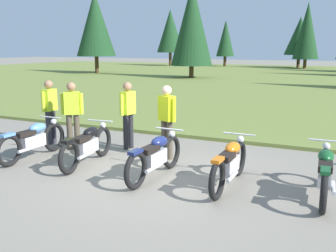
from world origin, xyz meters
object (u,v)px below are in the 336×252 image
object	(u,v)px
rider_in_hivis_vest	(50,108)
rider_checking_bike	(128,111)
motorcycle_orange	(230,163)
motorcycle_black	(87,145)
rider_near_row_end	(72,112)
motorcycle_navy	(155,156)
motorcycle_british_green	(325,173)
motorcycle_sky_blue	(33,140)
rider_with_back_turned	(167,117)

from	to	relation	value
rider_in_hivis_vest	rider_checking_bike	bearing A→B (deg)	11.07
motorcycle_orange	rider_checking_bike	size ratio (longest dim) A/B	1.26
rider_checking_bike	motorcycle_orange	bearing A→B (deg)	-26.49
motorcycle_black	rider_checking_bike	xyz separation A→B (m)	(0.10, 1.53, 0.51)
motorcycle_black	rider_near_row_end	xyz separation A→B (m)	(-1.12, 0.91, 0.51)
rider_near_row_end	motorcycle_orange	bearing A→B (deg)	-12.01
motorcycle_navy	rider_checking_bike	bearing A→B (deg)	134.05
rider_checking_bike	rider_in_hivis_vest	distance (m)	2.15
motorcycle_british_green	rider_near_row_end	world-z (taller)	rider_near_row_end
rider_checking_bike	rider_near_row_end	xyz separation A→B (m)	(-1.22, -0.62, 0.00)
motorcycle_orange	motorcycle_british_green	size ratio (longest dim) A/B	1.00
motorcycle_british_green	rider_in_hivis_vest	bearing A→B (deg)	171.91
motorcycle_orange	rider_near_row_end	xyz separation A→B (m)	(-4.29, 0.91, 0.51)
motorcycle_navy	motorcycle_black	bearing A→B (deg)	174.96
motorcycle_orange	motorcycle_british_green	bearing A→B (deg)	5.42
motorcycle_sky_blue	motorcycle_orange	world-z (taller)	same
motorcycle_black	motorcycle_british_green	distance (m)	4.77
motorcycle_orange	rider_checking_bike	world-z (taller)	rider_checking_bike
motorcycle_british_green	rider_near_row_end	xyz separation A→B (m)	(-5.88, 0.76, 0.51)
motorcycle_british_green	rider_with_back_turned	world-z (taller)	rider_with_back_turned
motorcycle_navy	motorcycle_british_green	xyz separation A→B (m)	(3.04, 0.30, 0.00)
rider_near_row_end	rider_in_hivis_vest	size ratio (longest dim) A/B	1.00
motorcycle_black	rider_with_back_turned	world-z (taller)	rider_with_back_turned
motorcycle_sky_blue	rider_in_hivis_vest	world-z (taller)	rider_in_hivis_vest
motorcycle_black	rider_with_back_turned	distance (m)	1.85
rider_checking_bike	rider_with_back_turned	world-z (taller)	same
motorcycle_black	motorcycle_navy	xyz separation A→B (m)	(1.73, -0.15, 0.00)
motorcycle_sky_blue	rider_in_hivis_vest	bearing A→B (deg)	115.57
motorcycle_navy	rider_in_hivis_vest	distance (m)	3.98
motorcycle_orange	rider_checking_bike	xyz separation A→B (m)	(-3.07, 1.53, 0.51)
motorcycle_black	rider_checking_bike	distance (m)	1.62
motorcycle_orange	rider_near_row_end	size ratio (longest dim) A/B	1.26
motorcycle_navy	rider_in_hivis_vest	world-z (taller)	rider_in_hivis_vest
motorcycle_british_green	rider_checking_bike	world-z (taller)	rider_checking_bike
motorcycle_british_green	rider_checking_bike	size ratio (longest dim) A/B	1.26
motorcycle_orange	rider_with_back_turned	bearing A→B (deg)	147.46
motorcycle_black	rider_in_hivis_vest	distance (m)	2.36
motorcycle_navy	rider_near_row_end	size ratio (longest dim) A/B	1.26
motorcycle_navy	rider_checking_bike	distance (m)	2.40
motorcycle_sky_blue	motorcycle_british_green	bearing A→B (deg)	2.71
motorcycle_british_green	motorcycle_black	bearing A→B (deg)	-178.17
motorcycle_black	motorcycle_british_green	xyz separation A→B (m)	(4.77, 0.15, 0.00)
rider_with_back_turned	rider_checking_bike	bearing A→B (deg)	163.73
rider_checking_bike	motorcycle_navy	bearing A→B (deg)	-45.95
motorcycle_sky_blue	rider_with_back_turned	size ratio (longest dim) A/B	1.26
rider_with_back_turned	rider_in_hivis_vest	world-z (taller)	same
rider_checking_bike	rider_with_back_turned	xyz separation A→B (m)	(1.24, -0.36, 0.00)
rider_checking_bike	rider_near_row_end	distance (m)	1.37
motorcycle_sky_blue	motorcycle_orange	distance (m)	4.58
motorcycle_navy	rider_near_row_end	distance (m)	3.08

